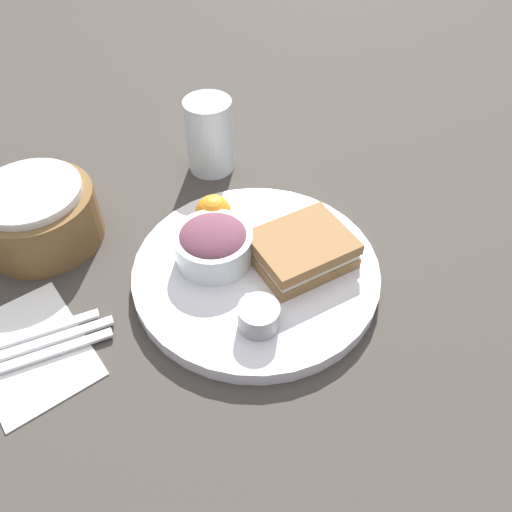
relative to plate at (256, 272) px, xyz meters
name	(u,v)px	position (x,y,z in m)	size (l,w,h in m)	color
ground_plane	(256,277)	(0.00, 0.00, -0.01)	(4.00, 4.00, 0.00)	#3D3833
plate	(256,272)	(0.00, 0.00, 0.00)	(0.33, 0.33, 0.02)	silver
sandwich	(302,250)	(0.05, -0.03, 0.03)	(0.14, 0.12, 0.04)	olive
salad_bowl	(214,244)	(-0.04, 0.05, 0.04)	(0.10, 0.10, 0.06)	white
dressing_cup	(259,317)	(-0.06, -0.08, 0.03)	(0.05, 0.05, 0.03)	#99999E
orange_wedge	(215,212)	(0.00, 0.10, 0.04)	(0.05, 0.05, 0.05)	orange
drink_glass	(210,136)	(0.09, 0.25, 0.05)	(0.08, 0.08, 0.12)	silver
bread_basket	(38,215)	(-0.20, 0.25, 0.03)	(0.17, 0.17, 0.09)	brown
napkin	(31,349)	(-0.29, 0.07, -0.01)	(0.12, 0.18, 0.00)	white
fork	(32,359)	(-0.29, 0.05, 0.00)	(0.19, 0.01, 0.01)	silver
knife	(30,347)	(-0.29, 0.07, 0.00)	(0.20, 0.01, 0.01)	silver
spoon	(28,335)	(-0.28, 0.09, 0.00)	(0.17, 0.01, 0.01)	silver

